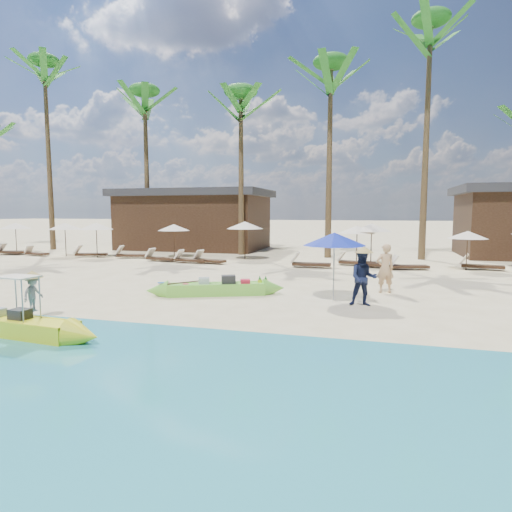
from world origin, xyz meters
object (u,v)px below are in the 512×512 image
(tourist, at_px, (385,268))
(blue_umbrella, at_px, (334,239))
(yellow_canoe, at_px, (14,325))
(green_canoe, at_px, (216,288))

(tourist, distance_m, blue_umbrella, 2.53)
(blue_umbrella, bearing_deg, yellow_canoe, -138.61)
(green_canoe, bearing_deg, yellow_canoe, -138.32)
(green_canoe, bearing_deg, tourist, -2.75)
(green_canoe, bearing_deg, blue_umbrella, -19.07)
(yellow_canoe, distance_m, tourist, 10.97)
(yellow_canoe, xyz_separation_m, tourist, (8.06, 7.42, 0.62))
(yellow_canoe, xyz_separation_m, blue_umbrella, (6.51, 5.74, 1.69))
(tourist, xyz_separation_m, blue_umbrella, (-1.55, -1.68, 1.07))
(green_canoe, relative_size, yellow_canoe, 0.93)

